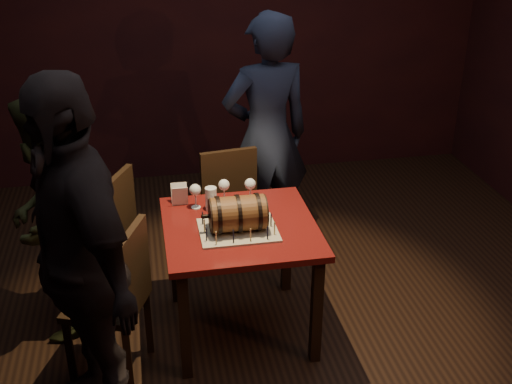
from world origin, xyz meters
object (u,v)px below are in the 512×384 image
(pint_of_ale, at_px, (211,199))
(chair_left_rear, at_px, (108,231))
(chair_left_front, at_px, (119,294))
(person_back, at_px, (267,137))
(wine_glass_left, at_px, (195,191))
(person_left_rear, at_px, (52,219))
(pub_table, at_px, (240,241))
(person_left_front, at_px, (79,262))
(barrel_cake, at_px, (238,214))
(wine_glass_mid, at_px, (224,186))
(wine_glass_right, at_px, (250,185))
(chair_back, at_px, (226,198))

(pint_of_ale, height_order, chair_left_rear, chair_left_rear)
(chair_left_front, distance_m, person_back, 1.69)
(wine_glass_left, distance_m, person_back, 0.93)
(chair_left_front, xyz_separation_m, person_left_rear, (-0.37, 0.50, 0.25))
(pub_table, relative_size, person_left_front, 0.48)
(barrel_cake, distance_m, person_left_front, 0.99)
(wine_glass_mid, xyz_separation_m, person_left_rear, (-1.05, -0.06, -0.10))
(pub_table, bearing_deg, chair_left_rear, 148.91)
(person_left_front, bearing_deg, chair_left_front, 130.07)
(wine_glass_right, distance_m, pint_of_ale, 0.27)
(person_left_rear, height_order, person_left_front, person_left_front)
(chair_back, bearing_deg, pub_table, -92.01)
(pub_table, xyz_separation_m, person_back, (0.36, 0.98, 0.27))
(person_left_front, bearing_deg, chair_left_rear, 151.37)
(wine_glass_right, height_order, person_left_front, person_left_front)
(wine_glass_left, relative_size, chair_back, 0.17)
(person_left_rear, bearing_deg, wine_glass_mid, 105.20)
(wine_glass_right, bearing_deg, wine_glass_left, -176.78)
(pub_table, relative_size, chair_left_front, 0.97)
(wine_glass_left, bearing_deg, barrel_cake, -58.30)
(chair_back, height_order, chair_left_rear, same)
(chair_back, height_order, person_left_front, person_left_front)
(wine_glass_left, bearing_deg, person_back, 50.28)
(wine_glass_mid, distance_m, person_back, 0.79)
(wine_glass_mid, distance_m, chair_left_front, 0.94)
(barrel_cake, xyz_separation_m, person_back, (0.38, 1.05, 0.04))
(chair_back, bearing_deg, person_left_front, -122.94)
(chair_back, bearing_deg, pint_of_ale, -105.80)
(wine_glass_left, relative_size, chair_left_rear, 0.17)
(chair_back, relative_size, chair_left_front, 1.00)
(person_left_front, bearing_deg, barrel_cake, 95.59)
(pub_table, height_order, wine_glass_right, wine_glass_right)
(chair_left_front, bearing_deg, pub_table, 19.09)
(wine_glass_right, height_order, person_left_rear, person_left_rear)
(pub_table, distance_m, person_left_rear, 1.13)
(person_back, bearing_deg, wine_glass_left, 41.32)
(barrel_cake, xyz_separation_m, wine_glass_left, (-0.21, 0.34, 0.00))
(wine_glass_left, bearing_deg, pub_table, -49.13)
(pub_table, height_order, chair_left_rear, chair_left_rear)
(pub_table, distance_m, wine_glass_right, 0.39)
(chair_left_front, distance_m, person_left_front, 0.54)
(pint_of_ale, relative_size, chair_left_rear, 0.16)
(wine_glass_mid, bearing_deg, chair_back, 81.48)
(wine_glass_left, xyz_separation_m, person_left_front, (-0.64, -0.83, 0.08))
(wine_glass_mid, bearing_deg, barrel_cake, -86.02)
(barrel_cake, bearing_deg, person_left_front, -149.89)
(wine_glass_left, distance_m, chair_left_rear, 0.70)
(wine_glass_mid, height_order, chair_back, chair_back)
(wine_glass_right, bearing_deg, pint_of_ale, -166.01)
(pub_table, bearing_deg, person_back, 69.90)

